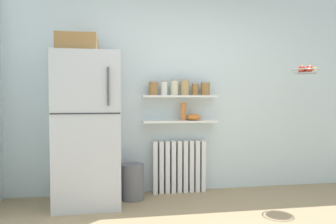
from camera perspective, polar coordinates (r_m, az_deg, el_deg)
The scene contains 15 objects.
back_wall at distance 4.28m, azimuth 2.40°, elevation 3.61°, with size 7.04×0.10×2.60m, color silver.
refrigerator at distance 3.81m, azimuth -13.90°, elevation -2.29°, with size 0.72×0.74×1.91m.
radiator at distance 4.23m, azimuth 1.97°, elevation -9.56°, with size 0.68×0.12×0.66m.
wall_shelf_lower at distance 4.12m, azimuth 2.06°, elevation -1.68°, with size 0.95×0.22×0.03m, color white.
wall_shelf_upper at distance 4.11m, azimuth 2.07°, elevation 2.78°, with size 0.95×0.22×0.03m, color white.
storage_jar_0 at distance 4.06m, azimuth -2.59°, elevation 4.20°, with size 0.12×0.12×0.18m.
storage_jar_1 at distance 4.08m, azimuth -0.71°, elevation 4.25°, with size 0.09×0.09×0.19m.
storage_jar_2 at distance 4.10m, azimuth 1.15°, elevation 4.34°, with size 0.10×0.10×0.20m.
storage_jar_3 at distance 4.13m, azimuth 2.99°, elevation 4.34°, with size 0.11×0.11×0.20m.
storage_jar_4 at distance 4.16m, azimuth 4.80°, elevation 4.04°, with size 0.08×0.08×0.16m.
storage_jar_5 at distance 4.20m, azimuth 6.58°, elevation 4.10°, with size 0.12×0.12×0.17m.
vase at distance 4.13m, azimuth 2.73°, elevation 0.08°, with size 0.07×0.07×0.23m, color #CC7033.
shelf_bowl at distance 4.16m, azimuth 4.56°, elevation -0.90°, with size 0.19×0.19×0.08m, color orange.
trash_bin at distance 3.99m, azimuth -6.28°, elevation -12.07°, with size 0.28×0.28×0.42m, color slate.
hanging_fruit_basket at distance 4.27m, azimuth 23.01°, elevation 6.81°, with size 0.32×0.32×0.10m.
Camera 1 is at (-0.89, -2.14, 1.21)m, focal length 34.65 mm.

